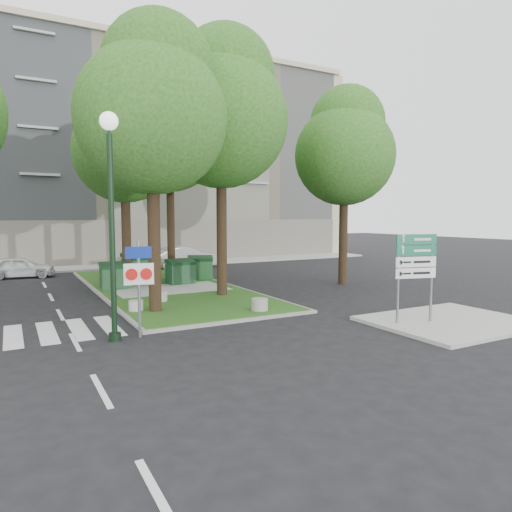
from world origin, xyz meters
TOP-DOWN VIEW (x-y plane):
  - ground at (0.00, 0.00)m, footprint 120.00×120.00m
  - median_island at (0.50, 8.00)m, footprint 6.00×16.00m
  - median_kerb at (0.50, 8.00)m, footprint 6.30×16.30m
  - sidewalk_corner at (6.50, -3.50)m, footprint 5.00×4.00m
  - building_sidewalk at (0.00, 18.50)m, footprint 42.00×3.00m
  - zebra_crossing at (-3.75, 1.50)m, footprint 5.00×3.00m
  - apartment_building at (0.00, 26.00)m, footprint 41.00×12.00m
  - tree_median_near_left at (-1.41, 2.56)m, footprint 5.20×5.20m
  - tree_median_near_right at (2.09, 4.56)m, footprint 5.60×5.60m
  - tree_median_mid at (-0.91, 9.06)m, footprint 4.80×4.80m
  - tree_median_far at (2.29, 12.06)m, footprint 5.80×5.80m
  - tree_street_right at (9.09, 5.06)m, footprint 5.00×5.00m
  - dumpster_a at (-1.72, 8.29)m, footprint 1.35×0.96m
  - dumpster_b at (-0.12, 9.97)m, footprint 1.90×1.60m
  - dumpster_c at (1.48, 8.35)m, footprint 1.41×1.05m
  - dumpster_d at (3.00, 9.55)m, footprint 1.59×1.36m
  - bollard_left at (-2.10, 2.88)m, footprint 0.51×0.51m
  - bollard_right at (1.80, 0.81)m, footprint 0.59×0.59m
  - bollard_mid at (-0.80, 4.27)m, footprint 0.57×0.57m
  - litter_bin at (3.20, 13.08)m, footprint 0.44×0.44m
  - street_lamp at (-3.50, -0.40)m, footprint 0.50×0.50m
  - traffic_sign_pole at (-2.78, -0.37)m, footprint 0.83×0.19m
  - directional_sign at (5.23, -3.13)m, footprint 1.36×0.41m
  - car_white at (-5.48, 15.50)m, footprint 3.75×1.90m
  - car_silver at (4.14, 15.56)m, footprint 4.62×1.97m

SIDE VIEW (x-z plane):
  - ground at x=0.00m, z-range 0.00..0.00m
  - zebra_crossing at x=-3.75m, z-range 0.00..0.01m
  - median_kerb at x=0.50m, z-range 0.00..0.10m
  - median_island at x=0.50m, z-range 0.00..0.12m
  - sidewalk_corner at x=6.50m, z-range 0.00..0.12m
  - building_sidewalk at x=0.00m, z-range 0.00..0.12m
  - bollard_left at x=-2.10m, z-range 0.12..0.48m
  - bollard_mid at x=-0.80m, z-range 0.12..0.53m
  - bollard_right at x=1.80m, z-range 0.12..0.54m
  - litter_bin at x=3.20m, z-range 0.12..0.88m
  - car_white at x=-5.48m, z-range 0.00..1.22m
  - dumpster_c at x=1.48m, z-range 0.09..1.33m
  - dumpster_a at x=-1.72m, z-range 0.09..1.33m
  - dumpster_d at x=3.00m, z-range 0.09..1.34m
  - car_silver at x=4.14m, z-range 0.00..1.48m
  - dumpster_b at x=-0.12m, z-range 0.09..1.60m
  - traffic_sign_pole at x=-2.78m, z-range 0.39..3.18m
  - directional_sign at x=5.23m, z-range 0.58..3.38m
  - street_lamp at x=-3.50m, z-range 0.81..7.08m
  - tree_median_mid at x=-0.91m, z-range 1.98..11.97m
  - tree_street_right at x=9.09m, z-range 1.95..12.02m
  - tree_median_near_left at x=-1.41m, z-range 2.05..12.58m
  - tree_median_near_right at x=2.09m, z-range 2.26..13.72m
  - apartment_building at x=0.00m, z-range 0.00..16.00m
  - tree_median_far at x=2.29m, z-range 2.36..14.28m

